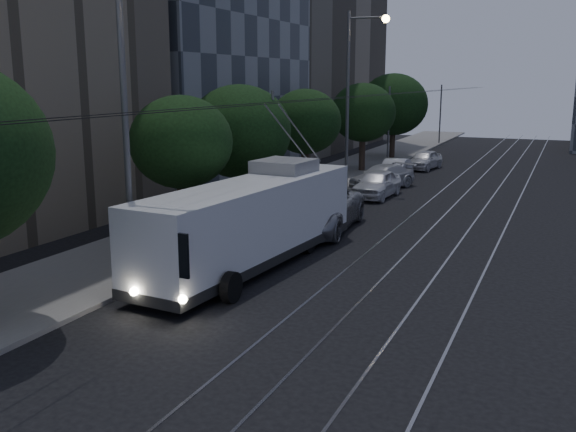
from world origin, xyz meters
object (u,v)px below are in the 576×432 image
(pickup_silver, at_px, (316,210))
(streetlamp_near, at_px, (135,100))
(trolleybus, at_px, (254,221))
(streetlamp_far, at_px, (355,84))
(car_white_a, at_px, (377,184))
(car_white_b, at_px, (382,177))
(car_white_d, at_px, (425,160))
(car_white_c, at_px, (395,170))

(pickup_silver, xyz_separation_m, streetlamp_near, (-1.94, -9.77, 4.96))
(trolleybus, distance_m, streetlamp_far, 17.63)
(pickup_silver, distance_m, streetlamp_near, 11.12)
(car_white_a, relative_size, car_white_b, 0.92)
(car_white_b, height_order, streetlamp_far, streetlamp_far)
(car_white_d, relative_size, streetlamp_far, 0.40)
(car_white_c, distance_m, car_white_d, 6.02)
(streetlamp_near, xyz_separation_m, streetlamp_far, (0.01, 20.78, 0.33))
(streetlamp_far, bearing_deg, streetlamp_near, -90.02)
(car_white_a, distance_m, streetlamp_near, 19.55)
(car_white_b, xyz_separation_m, streetlamp_far, (-1.54, -0.97, 5.50))
(car_white_a, xyz_separation_m, streetlamp_far, (-2.08, 2.02, 5.44))
(trolleybus, xyz_separation_m, pickup_silver, (0.05, 5.90, -0.68))
(trolleybus, relative_size, streetlamp_far, 1.13)
(car_white_b, bearing_deg, car_white_d, 108.89)
(trolleybus, height_order, streetlamp_near, streetlamp_near)
(trolleybus, height_order, car_white_d, trolleybus)
(car_white_a, distance_m, streetlamp_far, 6.17)
(pickup_silver, height_order, car_white_c, pickup_silver)
(car_white_a, bearing_deg, pickup_silver, -88.12)
(trolleybus, bearing_deg, car_white_b, 95.65)
(car_white_b, height_order, car_white_c, car_white_b)
(pickup_silver, height_order, car_white_a, pickup_silver)
(trolleybus, relative_size, car_white_a, 2.60)
(car_white_d, height_order, streetlamp_near, streetlamp_near)
(trolleybus, bearing_deg, streetlamp_near, -111.50)
(streetlamp_near, bearing_deg, car_white_d, 86.19)
(car_white_b, bearing_deg, pickup_silver, -66.01)
(car_white_b, bearing_deg, streetlamp_near, -71.95)
(car_white_a, bearing_deg, car_white_b, 103.10)
(pickup_silver, relative_size, car_white_a, 1.48)
(trolleybus, distance_m, car_white_b, 17.91)
(trolleybus, xyz_separation_m, car_white_a, (0.20, 14.88, -0.83))
(car_white_c, bearing_deg, car_white_b, -87.99)
(car_white_d, height_order, streetlamp_far, streetlamp_far)
(car_white_a, height_order, streetlamp_far, streetlamp_far)
(car_white_b, xyz_separation_m, car_white_d, (0.54, 9.60, -0.00))
(pickup_silver, distance_m, car_white_d, 21.58)
(pickup_silver, bearing_deg, trolleybus, -95.31)
(trolleybus, relative_size, streetlamp_near, 1.20)
(pickup_silver, distance_m, car_white_c, 15.61)
(pickup_silver, relative_size, car_white_c, 1.60)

